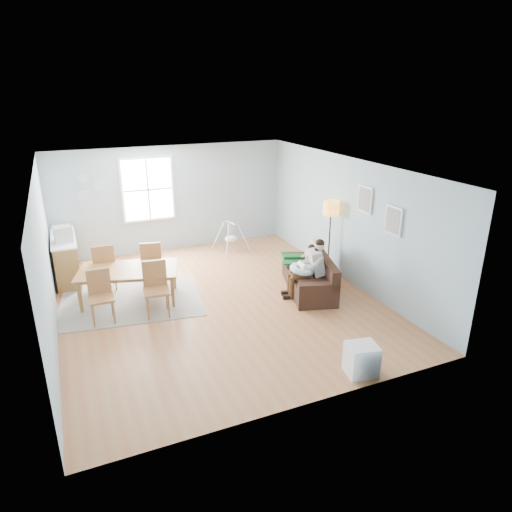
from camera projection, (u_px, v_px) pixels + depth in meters
name	position (u px, v px, depth m)	size (l,w,h in m)	color
room	(214.00, 182.00, 8.36)	(8.40, 9.40, 3.90)	#A9643C
window	(148.00, 189.00, 11.38)	(1.32, 0.08, 1.62)	white
pictures	(379.00, 210.00, 8.77)	(0.05, 1.34, 0.74)	white
wall_plates	(88.00, 187.00, 10.80)	(0.67, 0.02, 0.66)	#A1BAC1
sofa	(311.00, 278.00, 9.63)	(1.32, 2.04, 0.76)	black
green_throw	(302.00, 258.00, 10.13)	(0.87, 0.74, 0.04)	#125121
beige_pillow	(316.00, 251.00, 9.96)	(0.13, 0.47, 0.47)	tan
father	(309.00, 266.00, 9.24)	(0.91, 0.55, 1.22)	#98989B
nursing_pillow	(302.00, 269.00, 9.24)	(0.51, 0.51, 0.14)	#C6E1F7
infant	(302.00, 265.00, 9.25)	(0.15, 0.34, 0.13)	white
toddler	(307.00, 258.00, 9.66)	(0.52, 0.37, 0.78)	white
floor_lamp	(331.00, 214.00, 10.05)	(0.35, 0.35, 1.72)	black
storage_cube	(361.00, 359.00, 6.82)	(0.51, 0.47, 0.49)	white
rug	(131.00, 300.00, 9.23)	(2.74, 2.08, 0.01)	gray
dining_table	(130.00, 285.00, 9.11)	(1.93, 1.08, 0.68)	olive
chair_sw	(100.00, 292.00, 8.30)	(0.44, 0.44, 0.97)	#A56839
chair_se	(156.00, 284.00, 8.53)	(0.52, 0.52, 1.03)	#A56839
chair_nw	(104.00, 264.00, 9.51)	(0.48, 0.48, 1.03)	#A56839
chair_ne	(152.00, 260.00, 9.76)	(0.54, 0.54, 1.01)	#A56839
counter	(66.00, 257.00, 10.18)	(0.52, 1.73, 0.97)	olive
monitor	(63.00, 234.00, 9.67)	(0.39, 0.37, 0.33)	silver
baby_swing	(231.00, 238.00, 11.86)	(0.91, 0.92, 0.79)	silver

